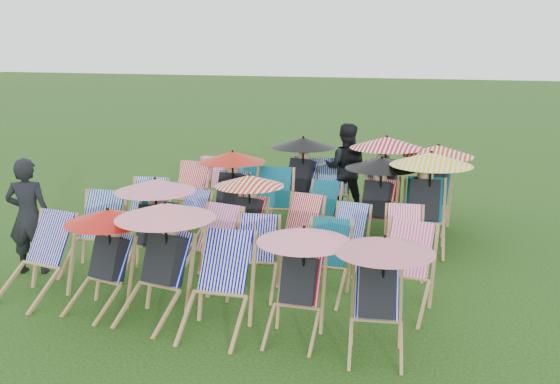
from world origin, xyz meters
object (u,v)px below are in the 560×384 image
(deckchair_0, at_px, (35,259))
(person_left, at_px, (29,216))
(deckchair_29, at_px, (432,185))
(deckchair_5, at_px, (379,294))
(person_rear, at_px, (345,168))

(deckchair_0, xyz_separation_m, person_left, (-0.63, 0.67, 0.29))
(deckchair_0, relative_size, deckchair_29, 0.71)
(deckchair_0, bearing_deg, deckchair_5, 5.49)
(deckchair_5, distance_m, person_rear, 5.32)
(deckchair_5, xyz_separation_m, person_left, (-4.72, 0.70, 0.16))
(deckchair_29, height_order, person_rear, person_rear)
(deckchair_29, bearing_deg, deckchair_0, -127.84)
(deckchair_0, bearing_deg, deckchair_29, 53.72)
(deckchair_5, xyz_separation_m, deckchair_29, (0.05, 4.58, 0.11))
(deckchair_29, distance_m, person_left, 6.14)
(deckchair_0, relative_size, person_left, 0.63)
(person_rear, bearing_deg, deckchair_0, 54.72)
(deckchair_5, bearing_deg, deckchair_0, 169.03)
(deckchair_29, bearing_deg, deckchair_5, -86.15)
(deckchair_29, bearing_deg, person_left, -136.44)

